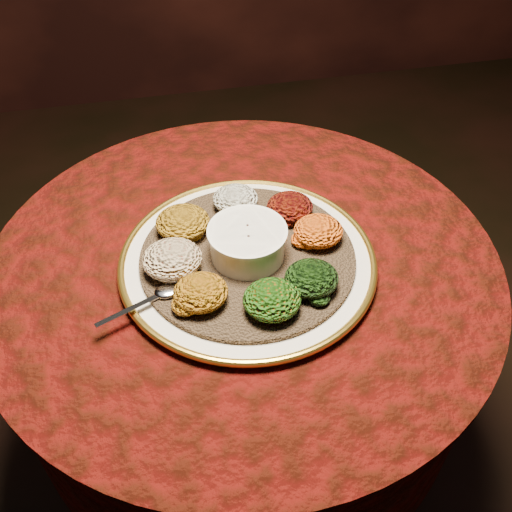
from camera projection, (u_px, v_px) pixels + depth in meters
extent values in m
plane|color=black|center=(247.00, 445.00, 1.58)|extent=(4.00, 4.00, 0.00)
cylinder|color=black|center=(247.00, 441.00, 1.57)|extent=(0.44, 0.44, 0.04)
cylinder|color=black|center=(246.00, 375.00, 1.34)|extent=(0.12, 0.12, 0.68)
cylinder|color=black|center=(243.00, 268.00, 1.09)|extent=(0.80, 0.80, 0.04)
cylinder|color=#3F0805|center=(244.00, 317.00, 1.19)|extent=(0.93, 0.93, 0.34)
cylinder|color=#3F0805|center=(243.00, 258.00, 1.07)|extent=(0.96, 0.96, 0.01)
cylinder|color=white|center=(248.00, 262.00, 1.04)|extent=(0.53, 0.53, 0.02)
torus|color=gold|center=(248.00, 259.00, 1.04)|extent=(0.47, 0.47, 0.01)
cylinder|color=brown|center=(248.00, 256.00, 1.03)|extent=(0.47, 0.47, 0.01)
cylinder|color=white|center=(247.00, 242.00, 1.01)|extent=(0.13, 0.13, 0.06)
cylinder|color=white|center=(247.00, 231.00, 0.99)|extent=(0.14, 0.14, 0.01)
cylinder|color=#5E1204|center=(247.00, 235.00, 1.00)|extent=(0.11, 0.11, 0.01)
ellipsoid|color=silver|center=(167.00, 291.00, 0.96)|extent=(0.04, 0.03, 0.01)
cube|color=silver|center=(129.00, 310.00, 0.93)|extent=(0.11, 0.05, 0.00)
ellipsoid|color=silver|center=(235.00, 199.00, 1.11)|extent=(0.09, 0.08, 0.04)
ellipsoid|color=black|center=(290.00, 207.00, 1.09)|extent=(0.09, 0.08, 0.04)
ellipsoid|color=#B45F0F|center=(318.00, 231.00, 1.04)|extent=(0.09, 0.09, 0.04)
ellipsoid|color=black|center=(312.00, 278.00, 0.96)|extent=(0.09, 0.09, 0.04)
ellipsoid|color=#AA470A|center=(272.00, 300.00, 0.92)|extent=(0.10, 0.09, 0.05)
ellipsoid|color=#A25B0E|center=(201.00, 292.00, 0.93)|extent=(0.09, 0.09, 0.04)
ellipsoid|color=maroon|center=(172.00, 259.00, 0.98)|extent=(0.10, 0.10, 0.05)
ellipsoid|color=#9E6D13|center=(183.00, 222.00, 1.06)|extent=(0.10, 0.10, 0.05)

